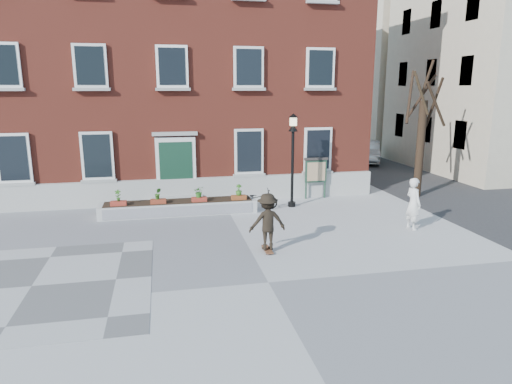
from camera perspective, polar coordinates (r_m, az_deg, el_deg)
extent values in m
plane|color=#A0A0A2|center=(12.14, 1.57, -11.23)|extent=(100.00, 100.00, 0.00)
cube|color=#565659|center=(13.23, -26.25, -10.52)|extent=(6.00, 6.00, 0.01)
imported|color=black|center=(18.88, 0.22, -0.94)|extent=(1.69, 0.69, 0.87)
imported|color=#A9ACAE|center=(31.75, 13.75, 4.92)|extent=(3.19, 4.66, 1.45)
imported|color=silver|center=(17.13, 19.06, -1.40)|extent=(0.53, 0.73, 1.87)
cube|color=maroon|center=(24.80, -10.80, 15.13)|extent=(18.00, 10.00, 12.00)
cube|color=#ACADA7|center=(20.15, -9.83, 0.10)|extent=(18.00, 0.24, 1.10)
cube|color=#A8A8A2|center=(20.13, -9.77, -1.23)|extent=(2.60, 0.80, 0.20)
cube|color=#9FA09B|center=(20.23, -9.81, -0.58)|extent=(2.20, 0.50, 0.20)
cube|color=silver|center=(19.98, -9.96, 3.20)|extent=(1.70, 0.12, 2.50)
cube|color=#123323|center=(19.94, -9.94, 2.89)|extent=(1.40, 0.06, 2.30)
cube|color=#9D9D98|center=(19.75, -10.12, 7.18)|extent=(1.90, 0.25, 0.15)
cube|color=silver|center=(20.70, -28.04, 3.75)|extent=(1.30, 0.10, 2.00)
cube|color=black|center=(20.65, -28.08, 3.73)|extent=(1.08, 0.04, 1.78)
cube|color=#A4A49F|center=(20.81, -27.78, 0.85)|extent=(1.44, 0.20, 0.12)
cube|color=white|center=(20.53, -29.14, 13.70)|extent=(1.30, 0.10, 1.70)
cube|color=black|center=(20.48, -29.18, 13.70)|extent=(1.08, 0.04, 1.48)
cube|color=#9D9E98|center=(20.46, -28.90, 11.17)|extent=(1.44, 0.20, 0.12)
cube|color=silver|center=(20.04, -19.22, 4.29)|extent=(1.30, 0.10, 2.00)
cube|color=black|center=(19.99, -19.24, 4.27)|extent=(1.08, 0.04, 1.78)
cube|color=#9B9C97|center=(20.15, -19.02, 1.29)|extent=(1.44, 0.20, 0.12)
cube|color=silver|center=(19.86, -20.02, 14.60)|extent=(1.30, 0.10, 1.70)
cube|color=black|center=(19.81, -20.04, 14.61)|extent=(1.08, 0.04, 1.48)
cube|color=#9B9A96|center=(19.78, -19.83, 11.98)|extent=(1.44, 0.20, 0.12)
cube|color=white|center=(19.69, -10.44, 15.17)|extent=(1.30, 0.10, 1.70)
cube|color=black|center=(19.64, -10.44, 15.18)|extent=(1.08, 0.04, 1.48)
cube|color=gray|center=(19.62, -10.33, 12.52)|extent=(1.44, 0.20, 0.12)
cube|color=silver|center=(20.22, -0.89, 5.09)|extent=(1.30, 0.10, 2.00)
cube|color=black|center=(20.17, -0.86, 5.07)|extent=(1.08, 0.04, 1.78)
cube|color=#A6A6A0|center=(20.33, -0.85, 2.10)|extent=(1.44, 0.20, 0.12)
cube|color=silver|center=(20.04, -0.93, 15.33)|extent=(1.30, 0.10, 1.70)
cube|color=black|center=(19.99, -0.90, 15.34)|extent=(1.08, 0.04, 1.48)
cube|color=#A0A19B|center=(19.97, -0.88, 12.73)|extent=(1.44, 0.20, 0.12)
cube|color=white|center=(21.05, 7.73, 5.29)|extent=(1.30, 0.10, 2.00)
cube|color=black|center=(21.01, 7.78, 5.27)|extent=(1.08, 0.04, 1.78)
cube|color=gray|center=(21.16, 7.70, 2.42)|extent=(1.44, 0.20, 0.12)
cube|color=white|center=(20.88, 8.04, 15.12)|extent=(1.30, 0.10, 1.70)
cube|color=black|center=(20.84, 8.09, 15.12)|extent=(1.08, 0.04, 1.48)
cube|color=gray|center=(20.81, 8.02, 12.62)|extent=(1.44, 0.20, 0.12)
cube|color=#A7A7A2|center=(21.10, 8.35, 22.44)|extent=(1.44, 0.20, 0.12)
cube|color=beige|center=(18.59, -9.60, -1.94)|extent=(6.20, 1.10, 0.50)
cube|color=silver|center=(18.05, -9.53, -2.39)|extent=(5.80, 0.02, 0.40)
cube|color=black|center=(18.53, -9.63, -1.19)|extent=(5.80, 0.90, 0.06)
cube|color=maroon|center=(18.33, -16.81, -1.40)|extent=(0.60, 0.25, 0.20)
imported|color=#2C5D1C|center=(18.26, -16.88, -0.41)|extent=(0.24, 0.24, 0.45)
cube|color=maroon|center=(18.25, -12.12, -1.19)|extent=(0.60, 0.25, 0.20)
imported|color=#2F621D|center=(18.18, -12.17, -0.20)|extent=(0.25, 0.25, 0.45)
cube|color=maroon|center=(18.30, -7.11, -0.96)|extent=(0.60, 0.25, 0.20)
imported|color=#265E1C|center=(18.23, -7.14, 0.04)|extent=(0.40, 0.40, 0.45)
cube|color=brown|center=(18.49, -2.17, -0.72)|extent=(0.60, 0.25, 0.20)
imported|color=#30671E|center=(18.42, -2.17, 0.26)|extent=(0.25, 0.25, 0.45)
cylinder|color=black|center=(22.22, 19.82, 5.04)|extent=(0.36, 0.36, 4.40)
cylinder|color=black|center=(22.33, 21.37, 10.34)|extent=(0.12, 1.12, 2.23)
cylinder|color=black|center=(22.59, 19.96, 11.15)|extent=(1.18, 0.49, 1.97)
cylinder|color=black|center=(22.11, 18.69, 11.20)|extent=(0.88, 1.14, 2.35)
cylinder|color=black|center=(21.70, 19.95, 11.57)|extent=(0.60, 0.77, 1.90)
cylinder|color=black|center=(21.64, 21.58, 10.15)|extent=(1.39, 0.55, 1.95)
cylinder|color=black|center=(22.25, 20.64, 13.20)|extent=(0.43, 0.48, 1.58)
cube|color=#333335|center=(32.63, 14.96, 3.78)|extent=(8.00, 36.00, 0.01)
cube|color=#C0B59A|center=(32.26, 28.98, 15.02)|extent=(10.00, 11.00, 14.00)
cube|color=beige|center=(42.16, 18.05, 14.45)|extent=(10.00, 11.00, 13.00)
cube|color=black|center=(26.74, 24.20, 6.54)|extent=(0.08, 1.00, 1.50)
cube|color=black|center=(29.38, 20.57, 7.33)|extent=(0.08, 1.00, 1.50)
cube|color=black|center=(32.13, 17.54, 7.97)|extent=(0.08, 1.00, 1.50)
cube|color=black|center=(26.64, 24.88, 13.59)|extent=(0.08, 1.00, 1.50)
cube|color=black|center=(29.29, 21.10, 13.76)|extent=(0.08, 1.00, 1.50)
cube|color=black|center=(32.04, 17.95, 13.85)|extent=(0.08, 1.00, 1.50)
cube|color=black|center=(26.93, 25.56, 20.38)|extent=(0.08, 1.00, 1.50)
cube|color=black|center=(29.55, 21.63, 19.95)|extent=(0.08, 1.00, 1.50)
cube|color=black|center=(32.28, 18.37, 19.52)|extent=(0.08, 1.00, 1.50)
cylinder|color=black|center=(19.52, 4.49, -1.52)|extent=(0.32, 0.32, 0.20)
cylinder|color=black|center=(19.20, 4.57, 2.81)|extent=(0.12, 0.12, 3.20)
cone|color=black|center=(18.98, 4.66, 8.02)|extent=(0.40, 0.40, 0.30)
cube|color=#FCF6B9|center=(18.96, 4.68, 8.77)|extent=(0.24, 0.24, 0.34)
cone|color=black|center=(18.94, 4.69, 9.53)|extent=(0.40, 0.40, 0.16)
cylinder|color=#1B3728|center=(20.77, 6.29, 1.58)|extent=(0.08, 0.08, 1.80)
cylinder|color=#1B3626|center=(21.06, 8.62, 1.67)|extent=(0.08, 0.08, 1.80)
cube|color=#1B3627|center=(20.85, 7.49, 2.57)|extent=(1.00, 0.10, 1.00)
cube|color=#CBB983|center=(20.79, 7.55, 2.54)|extent=(0.85, 0.02, 0.85)
cube|color=#36312F|center=(20.75, 7.54, 4.12)|extent=(1.10, 0.16, 0.10)
cube|color=brown|center=(14.27, 1.42, -7.18)|extent=(0.22, 0.78, 0.03)
cylinder|color=black|center=(14.01, 1.32, -7.73)|extent=(0.03, 0.05, 0.05)
cylinder|color=black|center=(14.05, 2.04, -7.67)|extent=(0.03, 0.05, 0.05)
cylinder|color=black|center=(14.52, 0.82, -6.96)|extent=(0.03, 0.05, 0.05)
cylinder|color=black|center=(14.56, 1.52, -6.91)|extent=(0.03, 0.05, 0.05)
imported|color=black|center=(13.99, 1.44, -3.72)|extent=(1.17, 0.70, 1.77)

